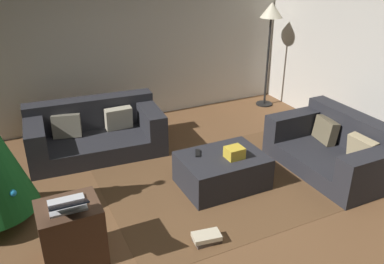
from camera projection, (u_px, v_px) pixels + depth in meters
The scene contains 12 objects.
ground_plane at pixel (190, 241), 3.78m from camera, with size 6.40×6.40×0.00m, color brown.
rear_partition at pixel (96, 39), 5.78m from camera, with size 6.40×0.12×2.60m, color beige.
couch_left at pixel (95, 132), 5.35m from camera, with size 1.78×1.03×0.66m.
couch_right at pixel (338, 148), 4.94m from camera, with size 0.97×1.51×0.65m.
ottoman at pixel (222, 171), 4.59m from camera, with size 0.95×0.69×0.38m, color #26262B.
gift_box at pixel (234, 153), 4.44m from camera, with size 0.19×0.17×0.13m, color gold.
tv_remote at pixel (198, 153), 4.55m from camera, with size 0.05×0.16×0.02m, color black.
side_table at pixel (72, 233), 3.46m from camera, with size 0.52×0.44×0.56m, color #4C3323.
laptop at pixel (68, 205), 3.26m from camera, with size 0.32×0.44×0.19m.
book_stack at pixel (207, 238), 3.75m from camera, with size 0.28×0.20×0.09m.
corner_lamp at pixel (271, 18), 6.39m from camera, with size 0.36×0.36×1.72m.
area_rug at pixel (221, 184), 4.67m from camera, with size 2.60×2.00×0.01m, color brown.
Camera 1 is at (-1.29, -2.69, 2.53)m, focal length 37.53 mm.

